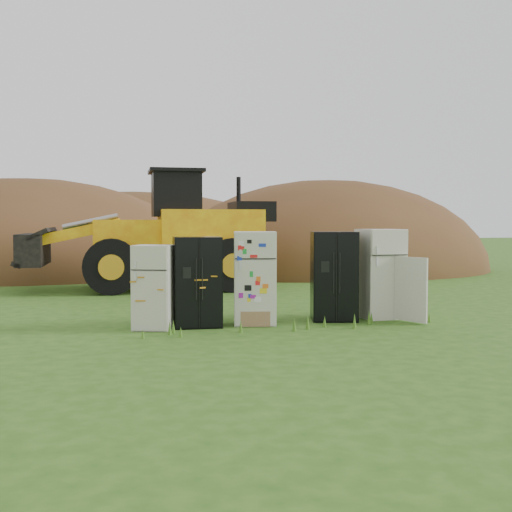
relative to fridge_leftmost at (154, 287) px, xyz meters
The scene contains 10 objects.
ground 2.57m from the fridge_leftmost, ahead, with size 120.00×120.00×0.00m, color #284F15.
fridge_leftmost is the anchor object (origin of this frame).
fridge_black_side 0.85m from the fridge_leftmost, ahead, with size 0.91×0.72×1.74m, color black, non-canonical shape.
fridge_sticker 2.00m from the fridge_leftmost, ahead, with size 0.82×0.76×1.84m, color silver, non-canonical shape.
fridge_black_right 3.70m from the fridge_leftmost, ahead, with size 0.91×0.76×1.83m, color black, non-canonical shape.
fridge_open_door 4.77m from the fridge_leftmost, ahead, with size 0.85×0.79×1.88m, color beige, non-canonical shape.
wheel_loader 7.36m from the fridge_leftmost, 83.89° to the left, with size 7.45×3.02×3.61m, color yellow, non-canonical shape.
dirt_mound_right 15.42m from the fridge_leftmost, 54.14° to the left, with size 13.90×10.19×7.55m, color #4A2F17.
dirt_mound_left 15.05m from the fridge_leftmost, 100.98° to the left, with size 14.41×10.81×7.52m, color #4A2F17.
dirt_mound_back 18.60m from the fridge_leftmost, 84.96° to the left, with size 17.86×11.91×6.94m, color #4A2F17.
Camera 1 is at (-4.13, -12.14, 2.02)m, focal length 45.00 mm.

